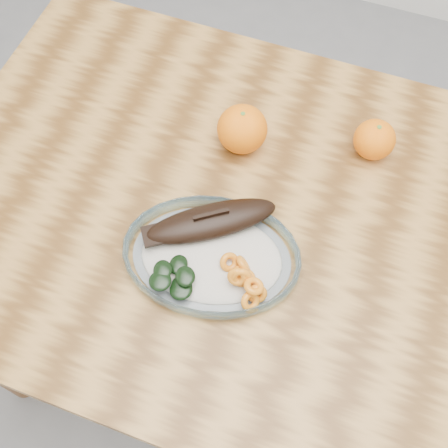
# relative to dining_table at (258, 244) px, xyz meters

# --- Properties ---
(ground) EXTENTS (3.00, 3.00, 0.00)m
(ground) POSITION_rel_dining_table_xyz_m (0.00, 0.00, -0.65)
(ground) COLOR slate
(ground) RESTS_ON ground
(dining_table) EXTENTS (1.20, 0.80, 0.75)m
(dining_table) POSITION_rel_dining_table_xyz_m (0.00, 0.00, 0.00)
(dining_table) COLOR #593615
(dining_table) RESTS_ON ground
(plated_meal) EXTENTS (0.61, 0.61, 0.08)m
(plated_meal) POSITION_rel_dining_table_xyz_m (-0.05, -0.10, 0.12)
(plated_meal) COLOR white
(plated_meal) RESTS_ON dining_table
(orange_left) EXTENTS (0.09, 0.09, 0.09)m
(orange_left) POSITION_rel_dining_table_xyz_m (-0.08, 0.14, 0.14)
(orange_left) COLOR orange
(orange_left) RESTS_ON dining_table
(orange_right) EXTENTS (0.07, 0.07, 0.07)m
(orange_right) POSITION_rel_dining_table_xyz_m (0.14, 0.20, 0.14)
(orange_right) COLOR orange
(orange_right) RESTS_ON dining_table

